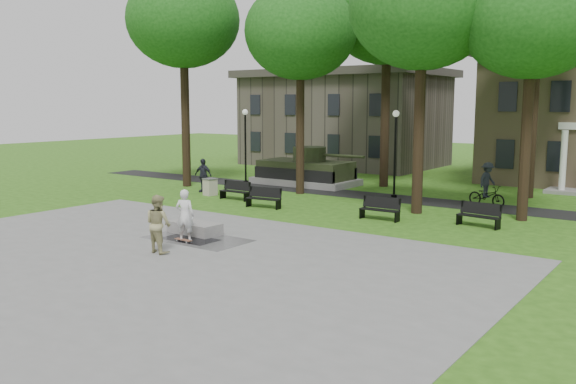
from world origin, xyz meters
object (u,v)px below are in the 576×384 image
at_px(park_bench_0, 236,190).
at_px(trash_bin, 210,187).
at_px(friend_watching, 158,224).
at_px(concrete_block, 195,228).
at_px(skateboarder, 185,215).
at_px(cyclist, 487,188).

bearing_deg(park_bench_0, trash_bin, 171.97).
xyz_separation_m(friend_watching, park_bench_0, (-5.51, 10.48, -0.50)).
distance_m(concrete_block, skateboarder, 1.51).
bearing_deg(park_bench_0, concrete_block, -58.96).
relative_size(friend_watching, cyclist, 0.91).
distance_m(skateboarder, trash_bin, 11.55).
height_order(concrete_block, cyclist, cyclist).
height_order(concrete_block, trash_bin, trash_bin).
distance_m(skateboarder, friend_watching, 1.87).
distance_m(concrete_block, park_bench_0, 8.72).
bearing_deg(skateboarder, park_bench_0, -82.84).
height_order(skateboarder, cyclist, cyclist).
bearing_deg(park_bench_0, skateboarder, -59.05).
height_order(concrete_block, skateboarder, skateboarder).
relative_size(skateboarder, park_bench_0, 1.07).
bearing_deg(cyclist, friend_watching, 174.99).
bearing_deg(trash_bin, cyclist, 21.16).
xyz_separation_m(cyclist, park_bench_0, (-11.56, -5.67, -0.38)).
height_order(cyclist, park_bench_0, cyclist).
relative_size(skateboarder, trash_bin, 2.02).
distance_m(skateboarder, cyclist, 15.80).
relative_size(concrete_block, park_bench_0, 1.22).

